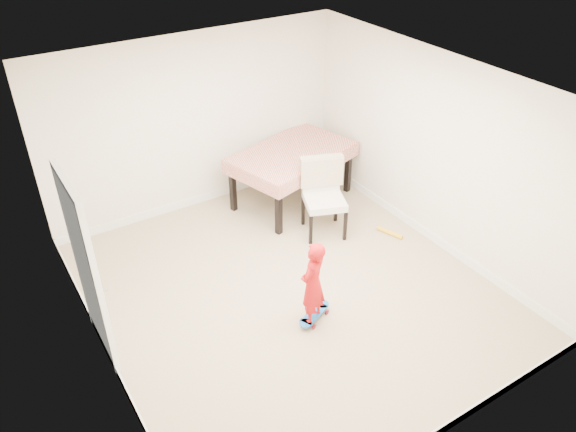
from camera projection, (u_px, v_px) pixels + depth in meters
ground at (290, 290)px, 6.97m from camera, size 5.00×5.00×0.00m
ceiling at (290, 91)px, 5.56m from camera, size 4.50×5.00×0.04m
wall_back at (197, 124)px, 8.01m from camera, size 4.50×0.04×2.60m
wall_front at (456, 337)px, 4.51m from camera, size 4.50×0.04×2.60m
wall_left at (90, 267)px, 5.26m from camera, size 0.04×5.00×2.60m
wall_right at (435, 152)px, 7.26m from camera, size 0.04×5.00×2.60m
door at (87, 273)px, 5.63m from camera, size 0.11×0.94×2.11m
baseboard_back at (204, 198)px, 8.70m from camera, size 4.50×0.02×0.12m
baseboard_left at (112, 360)px, 5.94m from camera, size 0.02×5.00×0.12m
baseboard_right at (423, 231)px, 7.94m from camera, size 0.02×5.00×0.12m
dining_table at (292, 176)px, 8.53m from camera, size 2.04×1.57×0.85m
dining_chair at (324, 199)px, 7.73m from camera, size 0.80×0.84×1.09m
skateboard at (314, 316)px, 6.53m from camera, size 0.56×0.39×0.08m
child at (313, 286)px, 6.21m from camera, size 0.46×0.40×1.07m
foam_toy at (390, 233)px, 7.96m from camera, size 0.19×0.40×0.06m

